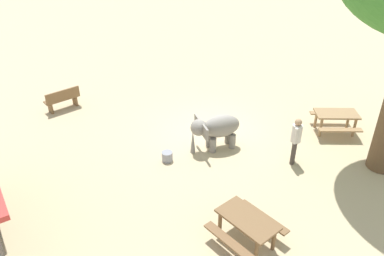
{
  "coord_description": "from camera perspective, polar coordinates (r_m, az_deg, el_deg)",
  "views": [
    {
      "loc": [
        -9.74,
        7.11,
        7.35
      ],
      "look_at": [
        -0.47,
        1.13,
        0.8
      ],
      "focal_mm": 35.92,
      "sensor_mm": 36.0,
      "label": 1
    }
  ],
  "objects": [
    {
      "name": "ground_plane",
      "position": [
        14.12,
        2.84,
        -0.7
      ],
      "size": [
        60.0,
        60.0,
        0.0
      ],
      "primitive_type": "plane",
      "color": "tan"
    },
    {
      "name": "elephant",
      "position": [
        12.88,
        3.61,
        -0.04
      ],
      "size": [
        1.23,
        1.78,
        1.22
      ],
      "rotation": [
        0.0,
        0.0,
        1.33
      ],
      "color": "gray",
      "rests_on": "ground_plane"
    },
    {
      "name": "person_handler",
      "position": [
        12.47,
        15.17,
        -1.4
      ],
      "size": [
        0.33,
        0.43,
        1.62
      ],
      "rotation": [
        0.0,
        0.0,
        0.61
      ],
      "color": "#3F3833",
      "rests_on": "ground_plane"
    },
    {
      "name": "wooden_bench",
      "position": [
        16.36,
        -18.67,
        4.13
      ],
      "size": [
        0.58,
        1.44,
        0.88
      ],
      "rotation": [
        0.0,
        0.0,
        4.85
      ],
      "color": "brown",
      "rests_on": "ground_plane"
    },
    {
      "name": "picnic_table_near",
      "position": [
        9.7,
        8.17,
        -13.95
      ],
      "size": [
        1.69,
        1.67,
        0.78
      ],
      "rotation": [
        0.0,
        0.0,
        3.28
      ],
      "color": "brown",
      "rests_on": "ground_plane"
    },
    {
      "name": "picnic_table_far",
      "position": [
        14.83,
        20.58,
        1.45
      ],
      "size": [
        2.06,
        2.07,
        0.78
      ],
      "rotation": [
        0.0,
        0.0,
        4.12
      ],
      "color": "#9E7A51",
      "rests_on": "ground_plane"
    },
    {
      "name": "feed_bucket",
      "position": [
        12.58,
        -3.7,
        -4.22
      ],
      "size": [
        0.36,
        0.36,
        0.32
      ],
      "primitive_type": "cylinder",
      "color": "gray",
      "rests_on": "ground_plane"
    }
  ]
}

